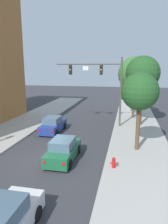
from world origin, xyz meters
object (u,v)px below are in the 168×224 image
object	(u,v)px
traffic_signal_mast	(102,79)
car_following_green	(63,150)
street_tree_third	(135,74)
fire_hydrant	(114,162)
street_tree_second	(143,73)
car_lead_blue	(53,125)
street_tree_nearest	(140,92)
car_third_white	(2,224)

from	to	relation	value
traffic_signal_mast	car_following_green	size ratio (longest dim) A/B	1.76
street_tree_third	traffic_signal_mast	bearing A→B (deg)	-129.24
fire_hydrant	street_tree_second	size ratio (longest dim) A/B	0.09
car_following_green	fire_hydrant	xyz separation A→B (m)	(3.69, -0.83, -0.22)
street_tree_second	street_tree_third	world-z (taller)	street_tree_third
car_following_green	fire_hydrant	world-z (taller)	car_following_green
street_tree_second	car_lead_blue	bearing A→B (deg)	-155.23
street_tree_nearest	street_tree_third	world-z (taller)	street_tree_third
traffic_signal_mast	street_tree_second	distance (m)	4.53
car_following_green	street_tree_third	xyz separation A→B (m)	(5.19, 13.86, 5.07)
car_following_green	street_tree_third	bearing A→B (deg)	69.47
car_following_green	street_tree_second	size ratio (longest dim) A/B	0.55
street_tree_second	street_tree_nearest	bearing A→B (deg)	-94.62
car_following_green	car_third_white	size ratio (longest dim) A/B	1.00
traffic_signal_mast	street_tree_second	size ratio (longest dim) A/B	0.97
car_lead_blue	car_following_green	distance (m)	6.99
street_tree_nearest	traffic_signal_mast	bearing A→B (deg)	119.34
car_lead_blue	car_third_white	world-z (taller)	same
car_lead_blue	street_tree_nearest	bearing A→B (deg)	-22.97
car_following_green	street_tree_nearest	distance (m)	7.19
traffic_signal_mast	fire_hydrant	distance (m)	11.53
car_lead_blue	street_tree_third	world-z (taller)	street_tree_third
car_third_white	fire_hydrant	size ratio (longest dim) A/B	5.90
traffic_signal_mast	car_lead_blue	size ratio (longest dim) A/B	1.77
traffic_signal_mast	street_tree_third	xyz separation A→B (m)	(3.65, 4.47, 0.41)
traffic_signal_mast	street_tree_third	bearing A→B (deg)	50.76
car_third_white	fire_hydrant	xyz separation A→B (m)	(3.78, 6.66, -0.22)
car_following_green	car_third_white	distance (m)	7.50
traffic_signal_mast	fire_hydrant	size ratio (longest dim) A/B	10.42
street_tree_third	car_lead_blue	bearing A→B (deg)	-137.48
car_following_green	street_tree_nearest	xyz separation A→B (m)	(5.29, 2.72, 4.04)
car_third_white	street_tree_second	xyz separation A→B (m)	(6.00, 17.92, 5.24)
traffic_signal_mast	car_third_white	bearing A→B (deg)	-95.50
traffic_signal_mast	street_tree_nearest	distance (m)	7.68
fire_hydrant	street_tree_third	world-z (taller)	street_tree_third
fire_hydrant	street_tree_third	xyz separation A→B (m)	(1.50, 14.70, 5.28)
street_tree_second	fire_hydrant	bearing A→B (deg)	-101.17
car_third_white	street_tree_third	bearing A→B (deg)	76.12
street_tree_second	street_tree_third	size ratio (longest dim) A/B	0.99
car_third_white	street_tree_nearest	size ratio (longest dim) A/B	0.70
car_lead_blue	street_tree_third	bearing A→B (deg)	42.52
car_third_white	street_tree_second	world-z (taller)	street_tree_second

